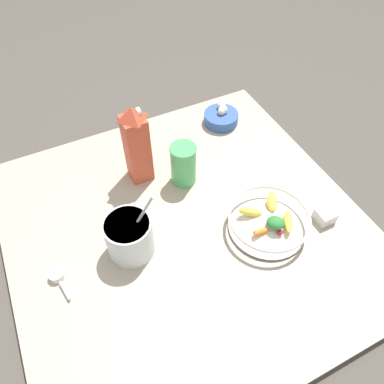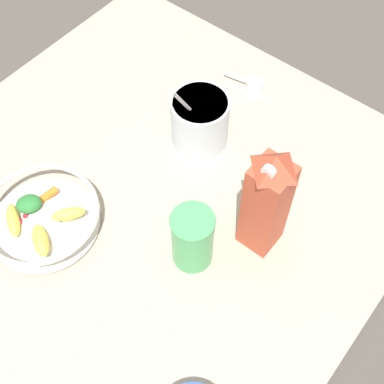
{
  "view_description": "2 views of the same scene",
  "coord_description": "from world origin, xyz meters",
  "px_view_note": "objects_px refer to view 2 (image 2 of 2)",
  "views": [
    {
      "loc": [
        -0.59,
        0.27,
        0.98
      ],
      "look_at": [
        0.04,
        -0.04,
        0.13
      ],
      "focal_mm": 35.0,
      "sensor_mm": 36.0,
      "label": 1
    },
    {
      "loc": [
        0.48,
        -0.46,
        1.03
      ],
      "look_at": [
        0.11,
        0.0,
        0.13
      ],
      "focal_mm": 50.0,
      "sensor_mm": 36.0,
      "label": 2
    }
  ],
  "objects_px": {
    "milk_carton": "(267,201)",
    "yogurt_tub": "(200,119)",
    "fruit_bowl": "(42,218)",
    "drinking_cup": "(192,238)"
  },
  "relations": [
    {
      "from": "milk_carton",
      "to": "drinking_cup",
      "type": "bearing_deg",
      "value": -124.25
    },
    {
      "from": "yogurt_tub",
      "to": "drinking_cup",
      "type": "bearing_deg",
      "value": -54.42
    },
    {
      "from": "fruit_bowl",
      "to": "drinking_cup",
      "type": "height_order",
      "value": "drinking_cup"
    },
    {
      "from": "fruit_bowl",
      "to": "drinking_cup",
      "type": "bearing_deg",
      "value": 26.34
    },
    {
      "from": "fruit_bowl",
      "to": "milk_carton",
      "type": "height_order",
      "value": "milk_carton"
    },
    {
      "from": "fruit_bowl",
      "to": "drinking_cup",
      "type": "relative_size",
      "value": 1.66
    },
    {
      "from": "drinking_cup",
      "to": "milk_carton",
      "type": "bearing_deg",
      "value": 55.75
    },
    {
      "from": "fruit_bowl",
      "to": "yogurt_tub",
      "type": "bearing_deg",
      "value": 74.53
    },
    {
      "from": "milk_carton",
      "to": "yogurt_tub",
      "type": "relative_size",
      "value": 1.28
    },
    {
      "from": "yogurt_tub",
      "to": "drinking_cup",
      "type": "relative_size",
      "value": 1.5
    }
  ]
}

